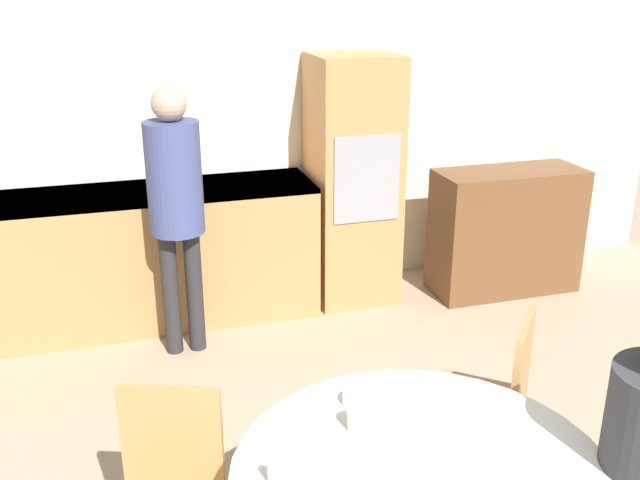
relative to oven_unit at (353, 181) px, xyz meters
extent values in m
cube|color=beige|center=(-0.71, 0.34, 0.41)|extent=(6.94, 0.05, 2.60)
cube|color=#AD7A47|center=(-1.83, -0.01, -0.42)|extent=(3.00, 0.60, 0.94)
cube|color=black|center=(-1.83, -0.01, 0.04)|extent=(3.00, 0.60, 0.03)
cube|color=#AD7A47|center=(0.00, 0.00, 0.00)|extent=(0.58, 0.58, 1.77)
cube|color=gray|center=(0.00, -0.29, 0.09)|extent=(0.47, 0.01, 0.60)
cube|color=brown|center=(1.14, -0.24, -0.42)|extent=(1.09, 0.45, 0.94)
cylinder|color=silver|center=(-0.76, -2.89, -0.17)|extent=(1.29, 1.29, 0.03)
cube|color=#AD7A47|center=(-1.53, -2.40, -0.21)|extent=(0.37, 0.16, 0.42)
cylinder|color=#AD7A47|center=(-0.19, -1.98, -0.66)|extent=(0.04, 0.04, 0.45)
cylinder|color=#AD7A47|center=(-0.40, -2.23, -0.66)|extent=(0.04, 0.04, 0.45)
cylinder|color=#AD7A47|center=(0.05, -2.19, -0.66)|extent=(0.04, 0.04, 0.45)
cylinder|color=#AD7A47|center=(-0.15, -2.43, -0.66)|extent=(0.04, 0.04, 0.45)
cube|color=#AD7A47|center=(-0.17, -2.21, -0.43)|extent=(0.56, 0.56, 0.02)
cube|color=#AD7A47|center=(-0.03, -2.33, -0.21)|extent=(0.27, 0.31, 0.42)
cylinder|color=#262628|center=(-1.37, -0.51, -0.48)|extent=(0.11, 0.11, 0.81)
cylinder|color=#262628|center=(-1.22, -0.51, -0.48)|extent=(0.11, 0.11, 0.81)
cylinder|color=#3D477A|center=(-1.30, -0.51, 0.26)|extent=(0.33, 0.33, 0.67)
sphere|color=tan|center=(-1.30, -0.51, 0.70)|extent=(0.21, 0.21, 0.21)
cylinder|color=beige|center=(-0.89, -2.62, -0.11)|extent=(0.08, 0.08, 0.09)
cylinder|color=white|center=(-0.83, -2.46, -0.14)|extent=(0.13, 0.13, 0.04)
cylinder|color=white|center=(-1.25, -2.82, -0.12)|extent=(0.03, 0.03, 0.07)
cylinder|color=silver|center=(-1.25, -2.82, -0.08)|extent=(0.03, 0.03, 0.01)
camera|label=1|loc=(-1.64, -4.66, 1.38)|focal=40.00mm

